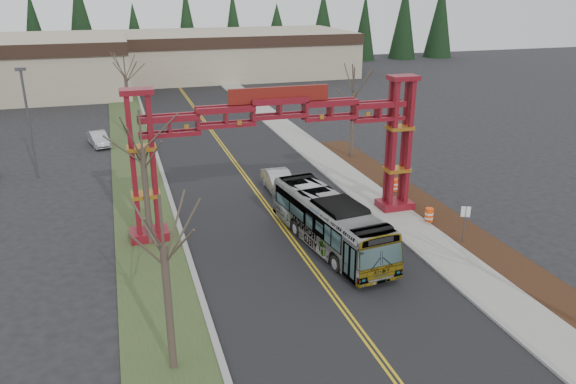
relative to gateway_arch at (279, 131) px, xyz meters
name	(u,v)px	position (x,y,z in m)	size (l,w,h in m)	color
road	(253,187)	(0.00, 7.00, -5.97)	(12.00, 110.00, 0.02)	black
lane_line_left	(252,187)	(-0.12, 7.00, -5.96)	(0.12, 100.00, 0.01)	gold
lane_line_right	(255,187)	(0.12, 7.00, -5.96)	(0.12, 100.00, 0.01)	gold
curb_right	(330,178)	(6.15, 7.00, -5.91)	(0.30, 110.00, 0.15)	gray
sidewalk_right	(348,177)	(7.60, 7.00, -5.91)	(2.60, 110.00, 0.14)	gray
landscape_strip	(497,256)	(10.20, -8.00, -5.92)	(2.60, 50.00, 0.12)	#301D10
grass_median	(143,198)	(-8.00, 7.00, -5.94)	(4.00, 110.00, 0.08)	#2E4422
curb_left	(169,195)	(-6.15, 7.00, -5.91)	(0.30, 110.00, 0.15)	gray
gateway_arch	(279,131)	(0.00, 0.00, 0.00)	(18.20, 1.60, 8.90)	maroon
retail_building_east	(232,53)	(10.00, 61.95, -2.47)	(38.00, 20.30, 7.00)	tan
conifer_treeline	(163,31)	(0.25, 74.00, 0.50)	(116.10, 5.60, 13.00)	black
transit_bus	(330,222)	(1.80, -4.00, -4.48)	(2.52, 10.78, 3.00)	#B3B7BC
silver_sedan	(279,182)	(1.58, 5.53, -5.21)	(1.63, 4.68, 1.54)	#A5A8AD
parked_car_far_a	(99,139)	(-11.00, 22.40, -5.31)	(1.42, 4.06, 1.34)	#B2B4BA
bare_tree_median_near	(163,246)	(-8.00, -12.46, -0.68)	(2.97, 2.97, 7.30)	#382D26
bare_tree_median_mid	(142,150)	(-8.00, -0.67, -0.31)	(3.31, 3.31, 7.89)	#382D26
bare_tree_median_far	(126,78)	(-8.00, 24.22, -0.08)	(3.11, 3.11, 8.00)	#382D26
bare_tree_right_far	(354,93)	(10.00, 11.98, -0.39)	(3.15, 3.15, 7.71)	#382D26
light_pole_near	(28,116)	(-15.52, 14.13, -1.08)	(0.73, 0.37, 8.47)	#3F3F44
street_sign	(465,217)	(9.32, -5.95, -4.33)	(0.50, 0.25, 2.30)	#3F3F44
barrel_south	(429,216)	(9.01, -2.71, -5.49)	(0.53, 0.53, 0.98)	#FE490E
barrel_mid	(395,186)	(9.54, 2.99, -5.49)	(0.53, 0.53, 0.99)	#FE490E
barrel_north	(400,185)	(9.94, 2.93, -5.47)	(0.55, 0.55, 1.03)	#FE490E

